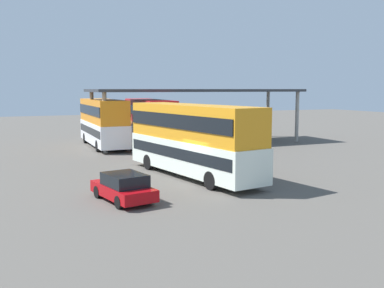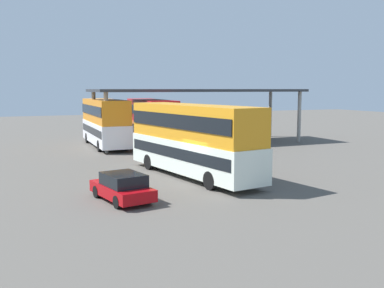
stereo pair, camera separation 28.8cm
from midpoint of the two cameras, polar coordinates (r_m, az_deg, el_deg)
The scene contains 6 objects.
ground_plane at distance 24.88m, azimuth 1.52°, elevation -5.21°, with size 140.00×140.00×0.00m, color #56514B.
double_decker_main at distance 26.68m, azimuth -0.32°, elevation 0.84°, with size 4.40×11.72×4.37m.
parked_hatchback at distance 21.35m, azimuth -9.20°, elevation -5.52°, with size 2.46×4.17×1.35m.
double_decker_near_canopy at distance 41.59m, azimuth -11.59°, elevation 2.94°, with size 2.72×10.70×4.34m.
double_decker_mid_row at distance 41.38m, azimuth -5.74°, elevation 3.01°, with size 3.34×11.19×4.32m.
depot_canopy at distance 42.92m, azimuth 0.64°, elevation 6.67°, with size 20.79×6.66×5.29m.
Camera 1 is at (-10.38, -21.98, 5.32)m, focal length 41.32 mm.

